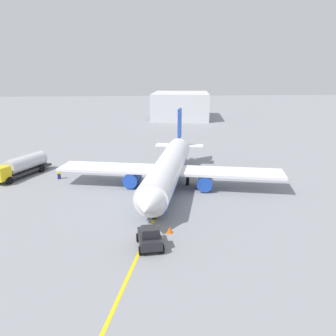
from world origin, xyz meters
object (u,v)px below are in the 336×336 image
(fuel_tanker, at_px, (21,166))
(refueling_worker, at_px, (59,174))
(pushback_tug, at_px, (150,238))
(safety_cone_nose, at_px, (170,230))
(airplane, at_px, (168,169))

(fuel_tanker, relative_size, refueling_worker, 6.36)
(pushback_tug, xyz_separation_m, safety_cone_nose, (-2.89, 2.13, -0.66))
(fuel_tanker, relative_size, safety_cone_nose, 15.58)
(pushback_tug, bearing_deg, airplane, 169.48)
(pushback_tug, height_order, safety_cone_nose, pushback_tug)
(fuel_tanker, height_order, refueling_worker, fuel_tanker)
(pushback_tug, relative_size, refueling_worker, 2.20)
(airplane, distance_m, fuel_tanker, 23.79)
(fuel_tanker, xyz_separation_m, refueling_worker, (1.95, 6.11, -0.91))
(airplane, height_order, safety_cone_nose, airplane)
(refueling_worker, xyz_separation_m, safety_cone_nose, (20.10, 15.34, -0.47))
(airplane, height_order, refueling_worker, airplane)
(refueling_worker, height_order, safety_cone_nose, refueling_worker)
(airplane, xyz_separation_m, safety_cone_nose, (14.61, -1.12, -2.37))
(airplane, relative_size, pushback_tug, 8.84)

